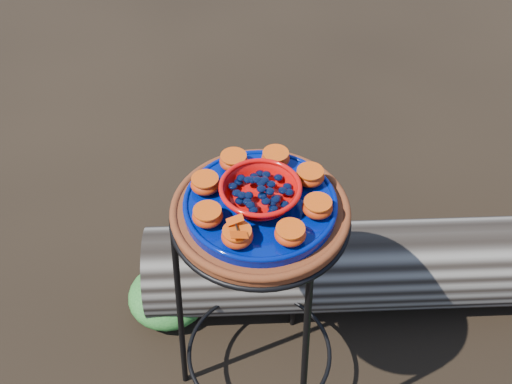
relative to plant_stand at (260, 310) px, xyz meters
The scene contains 18 objects.
ground 0.35m from the plant_stand, ahead, with size 60.00×60.00×0.00m, color black.
plant_stand is the anchor object (origin of this frame).
terracotta_saucer 0.37m from the plant_stand, ahead, with size 0.39×0.39×0.03m, color maroon.
cobalt_plate 0.39m from the plant_stand, ahead, with size 0.33×0.33×0.02m, color #00134E.
red_bowl 0.43m from the plant_stand, ahead, with size 0.17×0.17×0.05m, color #C70906, non-canonical shape.
glass_gems 0.46m from the plant_stand, ahead, with size 0.13×0.13×0.02m, color black, non-canonical shape.
orange_half_0 0.44m from the plant_stand, 83.19° to the right, with size 0.06×0.06×0.04m, color #A70200.
orange_half_1 0.44m from the plant_stand, 32.40° to the right, with size 0.06×0.06×0.04m, color #A70200.
orange_half_2 0.44m from the plant_stand, 12.60° to the left, with size 0.06×0.06×0.04m, color #A70200.
orange_half_3 0.44m from the plant_stand, 57.60° to the left, with size 0.06×0.06×0.04m, color #A70200.
orange_half_4 0.44m from the plant_stand, 102.60° to the left, with size 0.06×0.06×0.04m, color #A70200.
orange_half_5 0.44m from the plant_stand, 147.60° to the left, with size 0.06×0.06×0.04m, color #A70200.
orange_half_6 0.44m from the plant_stand, 167.40° to the right, with size 0.06×0.06×0.04m, color #A70200.
orange_half_7 0.44m from the plant_stand, 122.40° to the right, with size 0.06×0.06×0.04m, color #A70200.
butterfly 0.46m from the plant_stand, 83.19° to the right, with size 0.07×0.05×0.01m, color #C83805, non-canonical shape.
driftwood_log 0.56m from the plant_stand, 66.33° to the left, with size 1.54×0.40×0.29m, color black, non-canonical shape.
foliage_left 0.48m from the plant_stand, 167.31° to the left, with size 0.26×0.26×0.13m, color #194E1A.
foliage_back 0.54m from the plant_stand, 94.40° to the left, with size 0.35×0.35×0.17m, color #194E1A.
Camera 1 is at (0.46, -0.85, 1.74)m, focal length 45.00 mm.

